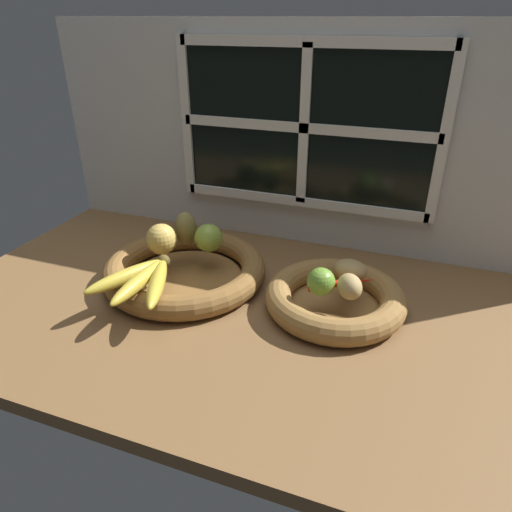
# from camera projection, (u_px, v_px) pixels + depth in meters

# --- Properties ---
(ground_plane) EXTENTS (1.40, 0.90, 0.03)m
(ground_plane) POSITION_uv_depth(u_px,v_px,m) (266.00, 299.00, 1.04)
(ground_plane) COLOR brown
(back_wall) EXTENTS (1.40, 0.05, 0.55)m
(back_wall) POSITION_uv_depth(u_px,v_px,m) (306.00, 139.00, 1.15)
(back_wall) COLOR silver
(back_wall) RESTS_ON ground_plane
(fruit_bowl_left) EXTENTS (0.38, 0.38, 0.06)m
(fruit_bowl_left) POSITION_uv_depth(u_px,v_px,m) (185.00, 270.00, 1.07)
(fruit_bowl_left) COLOR brown
(fruit_bowl_left) RESTS_ON ground_plane
(fruit_bowl_right) EXTENTS (0.29, 0.29, 0.06)m
(fruit_bowl_right) POSITION_uv_depth(u_px,v_px,m) (335.00, 299.00, 0.96)
(fruit_bowl_right) COLOR olive
(fruit_bowl_right) RESTS_ON ground_plane
(apple_golden_left) EXTENTS (0.07, 0.07, 0.07)m
(apple_golden_left) POSITION_uv_depth(u_px,v_px,m) (161.00, 239.00, 1.06)
(apple_golden_left) COLOR #DBB756
(apple_golden_left) RESTS_ON fruit_bowl_left
(apple_green_back) EXTENTS (0.07, 0.07, 0.07)m
(apple_green_back) POSITION_uv_depth(u_px,v_px,m) (209.00, 238.00, 1.08)
(apple_green_back) COLOR #8CAD3D
(apple_green_back) RESTS_ON fruit_bowl_left
(pear_brown) EXTENTS (0.06, 0.06, 0.08)m
(pear_brown) POSITION_uv_depth(u_px,v_px,m) (186.00, 228.00, 1.10)
(pear_brown) COLOR olive
(pear_brown) RESTS_ON fruit_bowl_left
(banana_bunch_front) EXTENTS (0.18, 0.20, 0.03)m
(banana_bunch_front) POSITION_uv_depth(u_px,v_px,m) (142.00, 279.00, 0.94)
(banana_bunch_front) COLOR gold
(banana_bunch_front) RESTS_ON fruit_bowl_left
(potato_small) EXTENTS (0.07, 0.08, 0.05)m
(potato_small) POSITION_uv_depth(u_px,v_px,m) (350.00, 287.00, 0.90)
(potato_small) COLOR tan
(potato_small) RESTS_ON fruit_bowl_right
(potato_back) EXTENTS (0.08, 0.06, 0.04)m
(potato_back) POSITION_uv_depth(u_px,v_px,m) (350.00, 270.00, 0.97)
(potato_back) COLOR #A38451
(potato_back) RESTS_ON fruit_bowl_right
(lime_near) EXTENTS (0.06, 0.06, 0.06)m
(lime_near) POSITION_uv_depth(u_px,v_px,m) (321.00, 282.00, 0.91)
(lime_near) COLOR #6B9E33
(lime_near) RESTS_ON fruit_bowl_right
(chili_pepper) EXTENTS (0.14, 0.09, 0.02)m
(chili_pepper) POSITION_uv_depth(u_px,v_px,m) (343.00, 283.00, 0.94)
(chili_pepper) COLOR red
(chili_pepper) RESTS_ON fruit_bowl_right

